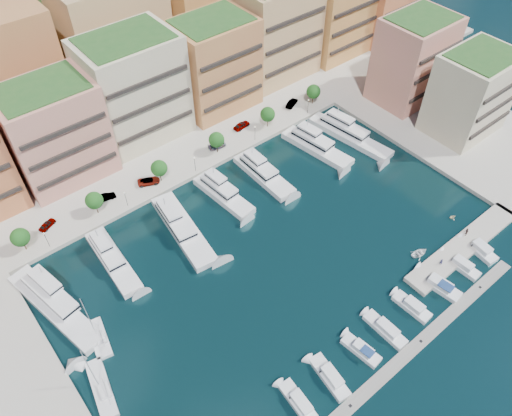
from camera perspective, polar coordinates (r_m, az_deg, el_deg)
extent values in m
plane|color=black|center=(102.03, 3.11, -5.37)|extent=(400.00, 400.00, 0.00)
cube|color=#9E998E|center=(140.77, -14.07, 10.45)|extent=(220.00, 64.00, 2.00)
cube|color=#9E998E|center=(137.90, 25.31, 6.05)|extent=(34.00, 76.00, 2.00)
cube|color=#183716|center=(179.94, -21.84, 17.03)|extent=(240.00, 40.00, 58.00)
cube|color=gray|center=(91.47, 14.73, -17.76)|extent=(72.00, 2.20, 0.35)
cube|color=#9E998E|center=(111.54, 22.55, -4.19)|extent=(32.00, 5.00, 2.00)
cube|color=tan|center=(118.86, -21.90, 7.90)|extent=(20.00, 15.00, 22.00)
cube|color=black|center=(112.77, -20.36, 6.09)|extent=(18.40, 0.50, 0.90)
cube|color=#224F1F|center=(112.66, -23.52, 12.37)|extent=(17.60, 13.20, 0.80)
cube|color=beige|center=(124.96, -13.73, 13.03)|extent=(22.00, 16.00, 25.00)
cube|color=black|center=(118.68, -11.75, 11.43)|extent=(20.24, 0.50, 0.90)
cube|color=#224F1F|center=(118.54, -14.87, 18.19)|extent=(19.36, 14.08, 0.80)
cube|color=#BE8447|center=(132.99, -4.75, 15.94)|extent=(20.00, 15.00, 23.00)
cube|color=black|center=(127.57, -2.64, 14.59)|extent=(18.40, 0.50, 0.90)
cube|color=#224F1F|center=(127.31, -5.09, 20.53)|extent=(17.60, 13.20, 0.80)
cube|color=tan|center=(145.44, 2.18, 19.61)|extent=(22.00, 16.00, 26.00)
cube|color=black|center=(140.08, 4.50, 18.37)|extent=(20.24, 0.50, 0.90)
cube|color=#D68E4E|center=(159.04, 9.10, 20.80)|extent=(20.00, 15.00, 22.00)
cube|color=black|center=(154.54, 11.26, 19.69)|extent=(18.40, 0.50, 0.90)
cube|color=black|center=(167.41, 16.95, 21.21)|extent=(20.24, 0.50, 0.90)
cube|color=tan|center=(141.69, 17.47, 15.80)|extent=(18.00, 14.00, 22.00)
cube|color=black|center=(138.52, 19.83, 14.41)|extent=(16.56, 0.50, 0.90)
cube|color=#224F1F|center=(136.54, 18.58, 19.85)|extent=(15.84, 12.32, 0.80)
cube|color=beige|center=(134.92, 23.33, 11.85)|extent=(18.00, 14.00, 20.00)
cube|color=black|center=(132.57, 25.85, 10.25)|extent=(16.56, 0.50, 0.90)
cube|color=#224F1F|center=(129.86, 24.71, 15.55)|extent=(15.84, 12.32, 0.80)
cube|color=#BE8447|center=(136.54, -27.16, 13.44)|extent=(26.00, 18.00, 30.00)
cube|color=tan|center=(143.75, -15.91, 18.48)|extent=(26.00, 18.00, 30.00)
cube|color=#D68E4E|center=(156.48, -5.60, 22.31)|extent=(26.00, 18.00, 30.00)
cylinder|color=#473323|center=(110.67, -25.00, -3.80)|extent=(0.24, 0.24, 3.00)
sphere|color=#154918|center=(109.09, -25.36, -3.04)|extent=(3.80, 3.80, 3.80)
cylinder|color=#473323|center=(112.34, -17.75, 0.03)|extent=(0.24, 0.24, 3.00)
sphere|color=#154918|center=(110.79, -18.01, 0.82)|extent=(3.80, 3.80, 3.80)
cylinder|color=#473323|center=(116.22, -10.86, 3.66)|extent=(0.24, 0.24, 3.00)
sphere|color=#154918|center=(114.72, -11.02, 4.48)|extent=(3.80, 3.80, 3.80)
cylinder|color=#473323|center=(122.08, -4.48, 6.97)|extent=(0.24, 0.24, 3.00)
sphere|color=#154918|center=(120.66, -4.54, 7.79)|extent=(3.80, 3.80, 3.80)
cylinder|color=#473323|center=(129.67, 1.32, 9.85)|extent=(0.24, 0.24, 3.00)
sphere|color=#154918|center=(128.33, 1.34, 10.65)|extent=(3.80, 3.80, 3.80)
cylinder|color=#473323|center=(138.69, 6.50, 12.31)|extent=(0.24, 0.24, 3.00)
sphere|color=#154918|center=(137.44, 6.58, 13.08)|extent=(3.80, 3.80, 3.80)
cylinder|color=black|center=(108.90, -22.79, -3.39)|extent=(0.10, 0.10, 4.00)
sphere|color=#FFF2CC|center=(107.45, -23.10, -2.69)|extent=(0.30, 0.30, 0.30)
cylinder|color=black|center=(111.63, -14.61, 0.95)|extent=(0.10, 0.10, 4.00)
sphere|color=#FFF2CC|center=(110.21, -14.81, 1.69)|extent=(0.30, 0.30, 0.30)
cylinder|color=black|center=(117.08, -6.99, 4.98)|extent=(0.10, 0.10, 4.00)
sphere|color=#FFF2CC|center=(115.74, -7.08, 5.73)|extent=(0.30, 0.30, 0.30)
cylinder|color=black|center=(124.92, -0.12, 8.50)|extent=(0.10, 0.10, 4.00)
sphere|color=#FFF2CC|center=(123.66, -0.12, 9.24)|extent=(0.30, 0.30, 0.30)
cylinder|color=black|center=(134.72, 5.96, 11.46)|extent=(0.10, 0.10, 4.00)
sphere|color=#FFF2CC|center=(133.55, 6.02, 12.17)|extent=(0.30, 0.30, 0.30)
cube|color=silver|center=(101.28, -21.88, -10.66)|extent=(9.07, 24.57, 2.30)
cube|color=silver|center=(101.18, -22.74, -9.08)|extent=(6.17, 13.75, 1.80)
cube|color=black|center=(101.18, -22.74, -9.08)|extent=(6.24, 13.82, 0.55)
cube|color=silver|center=(101.20, -23.42, -7.82)|extent=(4.04, 7.63, 1.40)
cylinder|color=#B2B2B7|center=(100.96, -23.99, -6.74)|extent=(0.14, 0.14, 1.80)
cube|color=silver|center=(104.24, -15.94, -6.01)|extent=(5.09, 18.66, 2.30)
cube|color=silver|center=(103.84, -16.64, -4.67)|extent=(3.92, 10.32, 1.80)
cube|color=black|center=(103.84, -16.64, -4.67)|extent=(3.98, 10.38, 0.55)
cube|color=silver|center=(103.60, -17.20, -3.61)|extent=(2.77, 5.66, 1.40)
cylinder|color=#B2B2B7|center=(103.17, -17.66, -2.67)|extent=(0.14, 0.14, 1.80)
cube|color=black|center=(104.58, -15.89, -6.16)|extent=(5.15, 18.71, 0.35)
cube|color=silver|center=(106.56, -8.27, -2.61)|extent=(7.88, 22.71, 2.30)
cube|color=silver|center=(106.37, -9.04, -1.18)|extent=(5.67, 12.67, 1.80)
cube|color=black|center=(106.37, -9.04, -1.18)|extent=(5.74, 12.74, 0.55)
cube|color=silver|center=(106.31, -9.66, -0.05)|extent=(3.85, 7.01, 1.40)
cylinder|color=#B2B2B7|center=(106.02, -10.15, 0.95)|extent=(0.14, 0.14, 1.80)
cube|color=silver|center=(112.57, -3.72, 1.31)|extent=(5.58, 16.88, 2.30)
cube|color=silver|center=(112.11, -4.27, 2.51)|extent=(4.20, 9.38, 1.80)
cube|color=black|center=(112.11, -4.27, 2.51)|extent=(4.27, 9.44, 0.55)
cube|color=silver|center=(111.81, -4.72, 3.47)|extent=(2.93, 5.17, 1.40)
cylinder|color=#B2B2B7|center=(111.34, -5.07, 4.34)|extent=(0.14, 0.14, 1.80)
cube|color=silver|center=(117.09, 0.90, 3.63)|extent=(4.94, 17.91, 2.30)
cube|color=silver|center=(116.70, 0.35, 4.83)|extent=(3.99, 9.87, 1.80)
cube|color=black|center=(116.70, 0.35, 4.83)|extent=(4.05, 9.93, 0.55)
cube|color=silver|center=(116.47, -0.09, 5.78)|extent=(2.89, 5.39, 1.40)
cylinder|color=#B2B2B7|center=(116.06, -0.43, 6.64)|extent=(0.14, 0.14, 1.80)
cube|color=black|center=(117.40, 0.90, 3.47)|extent=(4.99, 17.96, 0.35)
cube|color=silver|center=(125.30, 6.96, 6.68)|extent=(7.17, 19.82, 2.30)
cube|color=silver|center=(125.02, 6.42, 7.85)|extent=(5.17, 11.07, 1.80)
cube|color=black|center=(125.02, 6.42, 7.85)|extent=(5.24, 11.14, 0.55)
cube|color=silver|center=(124.86, 5.99, 8.77)|extent=(3.51, 6.13, 1.40)
cylinder|color=#B2B2B7|center=(124.52, 5.67, 9.61)|extent=(0.14, 0.14, 1.80)
cube|color=silver|center=(130.03, 10.64, 7.88)|extent=(7.37, 23.84, 2.30)
cube|color=silver|center=(129.92, 10.01, 9.10)|extent=(5.22, 13.27, 1.80)
cube|color=black|center=(129.92, 10.01, 9.10)|extent=(5.28, 13.33, 0.55)
cube|color=silver|center=(129.92, 9.50, 10.07)|extent=(3.50, 7.32, 1.40)
cylinder|color=#B2B2B7|center=(129.71, 9.14, 10.93)|extent=(0.14, 0.14, 1.80)
cube|color=silver|center=(86.70, 4.92, -21.38)|extent=(3.17, 8.49, 1.40)
cube|color=silver|center=(85.40, 5.18, -21.25)|extent=(2.25, 4.14, 1.10)
cube|color=black|center=(86.03, 4.37, -20.54)|extent=(1.76, 0.26, 0.55)
cube|color=silver|center=(88.98, 8.38, -18.62)|extent=(3.68, 8.87, 1.40)
cube|color=silver|center=(87.71, 8.68, -18.46)|extent=(2.52, 4.36, 1.10)
cube|color=black|center=(88.34, 7.84, -17.77)|extent=(1.83, 0.35, 0.55)
cube|color=silver|center=(92.06, 11.88, -15.67)|extent=(3.21, 7.49, 1.40)
cube|color=silver|center=(90.85, 12.18, -15.44)|extent=(2.26, 3.68, 1.10)
cube|color=black|center=(91.40, 11.47, -14.92)|extent=(1.73, 0.30, 0.55)
cube|color=navy|center=(90.13, 12.69, -15.65)|extent=(1.92, 2.36, 0.12)
cube|color=silver|center=(94.98, 14.49, -13.37)|extent=(2.56, 8.61, 1.40)
cube|color=silver|center=(93.79, 14.84, -13.14)|extent=(1.98, 4.14, 1.10)
cube|color=black|center=(94.38, 14.02, -12.55)|extent=(1.79, 0.12, 0.55)
cube|color=silver|center=(98.86, 17.33, -10.79)|extent=(2.89, 7.59, 1.40)
cube|color=silver|center=(97.73, 17.67, -10.51)|extent=(2.14, 3.68, 1.10)
cube|color=black|center=(98.24, 16.96, -10.06)|extent=(1.82, 0.19, 0.55)
cube|color=silver|center=(103.27, 19.98, -8.32)|extent=(3.88, 9.45, 1.40)
cube|color=silver|center=(102.18, 20.37, -8.05)|extent=(2.69, 4.64, 1.10)
cube|color=black|center=(102.74, 19.53, -7.52)|extent=(1.99, 0.35, 0.55)
cube|color=navy|center=(101.49, 20.98, -8.26)|extent=(2.27, 2.97, 0.12)
cube|color=silver|center=(107.83, 22.27, -6.15)|extent=(2.61, 8.13, 1.40)
cube|color=silver|center=(106.79, 22.63, -5.85)|extent=(1.97, 3.92, 1.10)
cube|color=black|center=(107.29, 21.91, -5.43)|extent=(1.72, 0.15, 0.55)
cube|color=silver|center=(112.02, 24.08, -4.41)|extent=(3.62, 8.05, 1.40)
cube|color=silver|center=(111.02, 24.44, -4.10)|extent=(2.55, 3.96, 1.10)
cube|color=black|center=(111.49, 23.76, -3.72)|extent=(1.96, 0.33, 0.55)
cube|color=silver|center=(95.45, -17.44, -14.10)|extent=(4.29, 8.58, 1.20)
cube|color=silver|center=(94.26, -17.34, -14.19)|extent=(2.00, 2.33, 0.60)
cylinder|color=#B2B2B7|center=(90.20, -18.50, -11.85)|extent=(0.14, 0.14, 12.00)
cylinder|color=#B2B2B7|center=(93.45, -17.32, -14.16)|extent=(0.84, 3.64, 0.10)
cube|color=silver|center=(91.02, -17.20, -19.15)|extent=(4.92, 11.26, 1.20)
cube|color=silver|center=(89.72, -17.01, -19.44)|extent=(2.19, 3.01, 0.60)
cylinder|color=#B2B2B7|center=(85.53, -18.37, -17.02)|extent=(0.14, 0.14, 12.00)
cylinder|color=#B2B2B7|center=(88.85, -16.94, -19.52)|extent=(1.08, 4.84, 0.10)
imported|color=white|center=(106.96, 18.17, -4.93)|extent=(4.03, 3.14, 0.76)
imported|color=beige|center=(116.11, 21.54, -0.96)|extent=(1.93, 1.80, 0.84)
imported|color=gray|center=(113.71, -22.77, -1.76)|extent=(4.30, 3.14, 1.36)
imported|color=gray|center=(115.24, -16.77, 1.21)|extent=(4.48, 2.30, 1.41)
imported|color=gray|center=(116.58, -12.16, 3.03)|extent=(5.56, 4.21, 1.40)
imported|color=gray|center=(123.91, -4.48, 7.17)|extent=(4.82, 2.35, 1.35)
imported|color=gray|center=(129.64, -1.66, 9.45)|extent=(4.87, 2.40, 1.60)
imported|color=gray|center=(137.78, 4.11, 11.87)|extent=(4.95, 3.38, 1.55)
imported|color=#292952|center=(105.09, 20.41, -5.78)|extent=(0.51, 0.66, 1.60)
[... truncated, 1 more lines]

